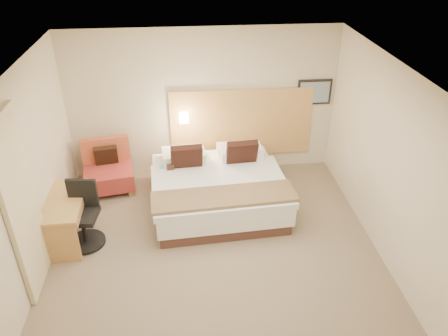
{
  "coord_description": "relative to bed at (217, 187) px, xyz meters",
  "views": [
    {
      "loc": [
        -0.33,
        -4.8,
        4.34
      ],
      "look_at": [
        0.21,
        0.73,
        1.04
      ],
      "focal_mm": 35.0,
      "sensor_mm": 36.0,
      "label": 1
    }
  ],
  "objects": [
    {
      "name": "floor",
      "position": [
        -0.15,
        -1.29,
        -0.35
      ],
      "size": [
        4.8,
        5.0,
        0.02
      ],
      "primitive_type": "cube",
      "color": "#786751",
      "rests_on": "ground"
    },
    {
      "name": "ceiling",
      "position": [
        -0.15,
        -1.29,
        2.37
      ],
      "size": [
        4.8,
        5.0,
        0.02
      ],
      "primitive_type": "cube",
      "color": "silver",
      "rests_on": "floor"
    },
    {
      "name": "wall_back",
      "position": [
        -0.15,
        1.22,
        1.01
      ],
      "size": [
        4.8,
        0.02,
        2.7
      ],
      "primitive_type": "cube",
      "color": "beige",
      "rests_on": "floor"
    },
    {
      "name": "wall_left",
      "position": [
        -2.56,
        -1.29,
        1.01
      ],
      "size": [
        0.02,
        5.0,
        2.7
      ],
      "primitive_type": "cube",
      "color": "beige",
      "rests_on": "floor"
    },
    {
      "name": "wall_right",
      "position": [
        2.26,
        -1.29,
        1.01
      ],
      "size": [
        0.02,
        5.0,
        2.7
      ],
      "primitive_type": "cube",
      "color": "beige",
      "rests_on": "floor"
    },
    {
      "name": "headboard_panel",
      "position": [
        0.55,
        1.18,
        0.61
      ],
      "size": [
        2.6,
        0.04,
        1.3
      ],
      "primitive_type": "cube",
      "color": "tan",
      "rests_on": "wall_back"
    },
    {
      "name": "art_frame",
      "position": [
        1.87,
        1.19,
        1.16
      ],
      "size": [
        0.62,
        0.03,
        0.47
      ],
      "primitive_type": "cube",
      "color": "black",
      "rests_on": "wall_back"
    },
    {
      "name": "art_canvas",
      "position": [
        1.87,
        1.17,
        1.16
      ],
      "size": [
        0.54,
        0.01,
        0.39
      ],
      "primitive_type": "cube",
      "color": "gray",
      "rests_on": "wall_back"
    },
    {
      "name": "lamp_arm",
      "position": [
        -0.5,
        1.13,
        0.81
      ],
      "size": [
        0.02,
        0.12,
        0.02
      ],
      "primitive_type": "cylinder",
      "rotation": [
        1.57,
        0.0,
        0.0
      ],
      "color": "silver",
      "rests_on": "wall_back"
    },
    {
      "name": "lamp_shade",
      "position": [
        -0.5,
        1.07,
        0.81
      ],
      "size": [
        0.15,
        0.15,
        0.15
      ],
      "primitive_type": "cube",
      "color": "#FFEDC6",
      "rests_on": "wall_back"
    },
    {
      "name": "curtain",
      "position": [
        -2.51,
        -1.54,
        0.88
      ],
      "size": [
        0.06,
        0.9,
        2.42
      ],
      "primitive_type": "cube",
      "color": "beige",
      "rests_on": "wall_left"
    },
    {
      "name": "bottle_a",
      "position": [
        -0.91,
        0.27,
        0.26
      ],
      "size": [
        0.06,
        0.06,
        0.18
      ],
      "primitive_type": "cylinder",
      "rotation": [
        0.0,
        0.0,
        0.15
      ],
      "color": "#9CC6F2",
      "rests_on": "side_table"
    },
    {
      "name": "menu_folder",
      "position": [
        -0.76,
        0.21,
        0.26
      ],
      "size": [
        0.12,
        0.06,
        0.2
      ],
      "primitive_type": "cube",
      "rotation": [
        0.0,
        0.0,
        0.15
      ],
      "color": "#3C2618",
      "rests_on": "side_table"
    },
    {
      "name": "bed",
      "position": [
        0.0,
        0.0,
        0.0
      ],
      "size": [
        2.26,
        2.21,
        1.04
      ],
      "color": "#492C24",
      "rests_on": "floor"
    },
    {
      "name": "lounge_chair",
      "position": [
        -1.88,
        0.71,
        0.01
      ],
      "size": [
        0.95,
        0.86,
        0.88
      ],
      "color": "#A4864D",
      "rests_on": "floor"
    },
    {
      "name": "side_table",
      "position": [
        -0.82,
        0.25,
        -0.06
      ],
      "size": [
        0.52,
        0.52,
        0.5
      ],
      "color": "silver",
      "rests_on": "floor"
    },
    {
      "name": "desk",
      "position": [
        -2.26,
        -0.68,
        0.22
      ],
      "size": [
        0.54,
        1.15,
        0.71
      ],
      "color": "tan",
      "rests_on": "floor"
    },
    {
      "name": "desk_chair",
      "position": [
        -2.04,
        -0.78,
        0.07
      ],
      "size": [
        0.63,
        0.63,
        1.0
      ],
      "color": "black",
      "rests_on": "floor"
    }
  ]
}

